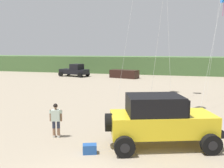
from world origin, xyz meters
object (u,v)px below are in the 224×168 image
(jeep, at_px, (160,119))
(distant_pickup, at_px, (75,71))
(person_watching, at_px, (56,118))
(distant_sedan, at_px, (124,74))
(cooler_box, at_px, (90,149))

(jeep, distance_m, distant_pickup, 29.72)
(person_watching, relative_size, distant_sedan, 0.40)
(person_watching, distance_m, cooler_box, 2.69)
(jeep, bearing_deg, distant_sedan, 105.51)
(cooler_box, height_order, distant_pickup, distant_pickup)
(distant_sedan, bearing_deg, cooler_box, -65.70)
(person_watching, xyz_separation_m, distant_sedan, (-2.18, 25.70, -0.34))
(distant_sedan, bearing_deg, distant_pickup, -165.44)
(person_watching, bearing_deg, distant_sedan, 94.86)
(person_watching, relative_size, cooler_box, 2.98)
(jeep, relative_size, cooler_box, 8.94)
(distant_pickup, distance_m, distant_sedan, 8.05)
(jeep, distance_m, cooler_box, 3.27)
(jeep, bearing_deg, person_watching, -177.75)
(cooler_box, bearing_deg, distant_sedan, 78.81)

